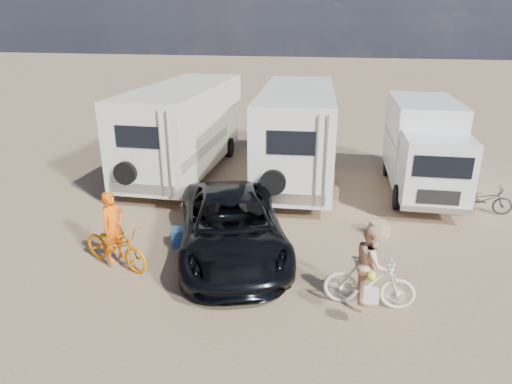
% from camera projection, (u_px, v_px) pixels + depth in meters
% --- Properties ---
extents(ground, '(140.00, 140.00, 0.00)m').
position_uv_depth(ground, '(266.00, 289.00, 10.03)').
color(ground, '#957859').
rests_on(ground, ground).
extents(rv_main, '(3.06, 7.62, 3.37)m').
position_uv_depth(rv_main, '(296.00, 136.00, 16.26)').
color(rv_main, white).
rests_on(rv_main, ground).
extents(rv_left, '(2.66, 8.00, 3.33)m').
position_uv_depth(rv_left, '(184.00, 130.00, 17.29)').
color(rv_left, beige).
rests_on(rv_left, ground).
extents(box_truck, '(2.30, 5.78, 3.05)m').
position_uv_depth(box_truck, '(424.00, 149.00, 15.19)').
color(box_truck, silver).
rests_on(box_truck, ground).
extents(dark_suv, '(4.16, 5.99, 1.52)m').
position_uv_depth(dark_suv, '(232.00, 226.00, 11.33)').
color(dark_suv, black).
rests_on(dark_suv, ground).
extents(bike_man, '(2.12, 1.33, 1.05)m').
position_uv_depth(bike_man, '(116.00, 246.00, 10.81)').
color(bike_man, '#C86903').
rests_on(bike_man, ground).
extents(bike_woman, '(1.87, 0.54, 1.12)m').
position_uv_depth(bike_woman, '(369.00, 282.00, 9.24)').
color(bike_woman, '#E7E5C3').
rests_on(bike_woman, ground).
extents(rider_man, '(0.60, 0.73, 1.72)m').
position_uv_depth(rider_man, '(114.00, 233.00, 10.69)').
color(rider_man, '#EF5A09').
rests_on(rider_man, ground).
extents(rider_woman, '(0.64, 0.81, 1.66)m').
position_uv_depth(rider_woman, '(370.00, 271.00, 9.14)').
color(rider_woman, '#DCAC88').
rests_on(rider_woman, ground).
extents(bike_parked, '(1.72, 0.74, 0.88)m').
position_uv_depth(bike_parked, '(483.00, 199.00, 13.89)').
color(bike_parked, '#272926').
rests_on(bike_parked, ground).
extents(cooler, '(0.70, 0.61, 0.47)m').
position_uv_depth(cooler, '(183.00, 237.00, 11.93)').
color(cooler, '#24508B').
rests_on(cooler, ground).
extents(crate, '(0.59, 0.59, 0.36)m').
position_uv_depth(crate, '(379.00, 229.00, 12.50)').
color(crate, '#948456').
rests_on(crate, ground).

